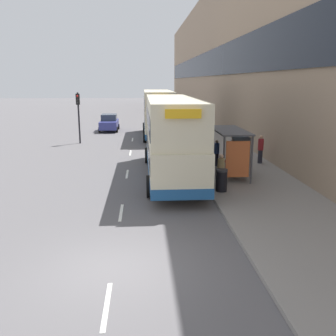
% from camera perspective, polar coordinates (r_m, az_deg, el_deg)
% --- Properties ---
extents(ground_plane, '(220.00, 220.00, 0.00)m').
position_cam_1_polar(ground_plane, '(11.06, -8.46, -14.91)').
color(ground_plane, '#5B595B').
extents(pavement, '(5.00, 93.00, 0.14)m').
position_cam_1_polar(pavement, '(48.83, 2.68, 7.10)').
color(pavement, gray).
rests_on(pavement, ground_plane).
extents(terrace_facade, '(3.10, 93.00, 16.05)m').
position_cam_1_polar(terrace_facade, '(49.26, 7.59, 16.32)').
color(terrace_facade, '#9E846B').
rests_on(terrace_facade, ground_plane).
extents(lane_mark_0, '(0.12, 2.00, 0.01)m').
position_cam_1_polar(lane_mark_0, '(9.51, -9.33, -19.99)').
color(lane_mark_0, silver).
rests_on(lane_mark_0, ground_plane).
extents(lane_mark_1, '(0.12, 2.00, 0.01)m').
position_cam_1_polar(lane_mark_1, '(15.28, -7.16, -6.74)').
color(lane_mark_1, silver).
rests_on(lane_mark_1, ground_plane).
extents(lane_mark_2, '(0.12, 2.00, 0.01)m').
position_cam_1_polar(lane_mark_2, '(21.44, -6.25, -0.91)').
color(lane_mark_2, silver).
rests_on(lane_mark_2, ground_plane).
extents(lane_mark_3, '(0.12, 2.00, 0.01)m').
position_cam_1_polar(lane_mark_3, '(27.71, -5.75, 2.30)').
color(lane_mark_3, silver).
rests_on(lane_mark_3, ground_plane).
extents(lane_mark_4, '(0.12, 2.00, 0.01)m').
position_cam_1_polar(lane_mark_4, '(34.05, -5.44, 4.33)').
color(lane_mark_4, silver).
rests_on(lane_mark_4, ground_plane).
extents(bus_shelter, '(1.60, 4.20, 2.48)m').
position_cam_1_polar(bus_shelter, '(20.35, 9.97, 3.59)').
color(bus_shelter, '#4C4C51').
rests_on(bus_shelter, ground_plane).
extents(double_decker_bus_near, '(2.85, 11.30, 4.30)m').
position_cam_1_polar(double_decker_bus_near, '(20.17, 0.56, 4.89)').
color(double_decker_bus_near, beige).
rests_on(double_decker_bus_near, ground_plane).
extents(double_decker_bus_ahead, '(2.85, 10.44, 4.30)m').
position_cam_1_polar(double_decker_bus_ahead, '(35.32, -1.54, 8.42)').
color(double_decker_bus_ahead, beige).
rests_on(double_decker_bus_ahead, ground_plane).
extents(car_0, '(1.97, 4.27, 1.75)m').
position_cam_1_polar(car_0, '(40.46, -8.95, 6.84)').
color(car_0, navy).
rests_on(car_0, ground_plane).
extents(pedestrian_at_shelter, '(0.34, 0.34, 1.70)m').
position_cam_1_polar(pedestrian_at_shelter, '(22.61, 9.84, 2.31)').
color(pedestrian_at_shelter, '#23232D').
rests_on(pedestrian_at_shelter, ground_plane).
extents(pedestrian_1, '(0.34, 0.34, 1.70)m').
position_cam_1_polar(pedestrian_1, '(17.88, 8.06, -0.49)').
color(pedestrian_1, '#23232D').
rests_on(pedestrian_1, ground_plane).
extents(pedestrian_2, '(0.31, 0.31, 1.58)m').
position_cam_1_polar(pedestrian_2, '(22.86, 7.43, 2.36)').
color(pedestrian_2, '#23232D').
rests_on(pedestrian_2, ground_plane).
extents(pedestrian_3, '(0.35, 0.35, 1.77)m').
position_cam_1_polar(pedestrian_3, '(24.04, 13.92, 2.83)').
color(pedestrian_3, '#23232D').
rests_on(pedestrian_3, ground_plane).
extents(pedestrian_4, '(0.34, 0.34, 1.71)m').
position_cam_1_polar(pedestrian_4, '(24.12, 5.12, 3.14)').
color(pedestrian_4, '#23232D').
rests_on(pedestrian_4, ground_plane).
extents(litter_bin, '(0.55, 0.55, 1.05)m').
position_cam_1_polar(litter_bin, '(17.60, 8.15, -1.84)').
color(litter_bin, black).
rests_on(litter_bin, ground_plane).
extents(traffic_light_far_kerb, '(0.30, 0.32, 4.25)m').
position_cam_1_polar(traffic_light_far_kerb, '(32.44, -13.51, 8.71)').
color(traffic_light_far_kerb, black).
rests_on(traffic_light_far_kerb, ground_plane).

